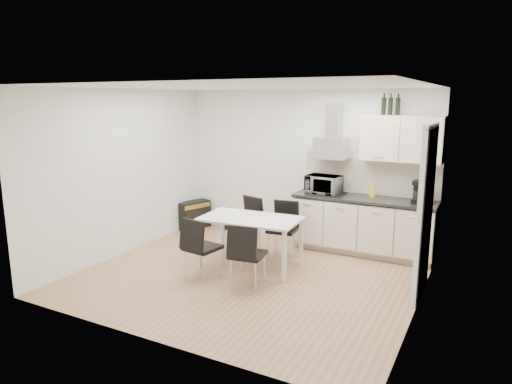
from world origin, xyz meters
TOP-DOWN VIEW (x-y plane):
  - ground at (0.00, 0.00)m, footprint 4.50×4.50m
  - wall_back at (0.00, 2.00)m, footprint 4.50×0.10m
  - wall_front at (0.00, -2.00)m, footprint 4.50×0.10m
  - wall_left at (-2.25, 0.00)m, footprint 0.10×4.00m
  - wall_right at (2.25, 0.00)m, footprint 0.10×4.00m
  - ceiling at (0.00, 0.00)m, footprint 4.50×4.50m
  - doorway at (2.21, 0.55)m, footprint 0.08×1.04m
  - kitchenette at (1.18, 1.73)m, footprint 2.22×0.64m
  - dining_table at (-0.15, 0.33)m, footprint 1.47×0.90m
  - chair_far_left at (-0.56, 0.93)m, footprint 0.56×0.60m
  - chair_far_right at (0.11, 0.91)m, footprint 0.49×0.54m
  - chair_near_left at (-0.50, -0.38)m, footprint 0.51×0.56m
  - chair_near_right at (0.18, -0.35)m, footprint 0.50×0.55m
  - guitar_amp at (-2.10, 1.65)m, footprint 0.47×0.68m
  - floor_speaker at (-1.47, 1.90)m, footprint 0.24×0.22m

SIDE VIEW (x-z plane):
  - ground at x=0.00m, z-range 0.00..0.00m
  - floor_speaker at x=-1.47m, z-range 0.00..0.34m
  - guitar_amp at x=-2.10m, z-range 0.00..0.52m
  - chair_far_left at x=-0.56m, z-range 0.00..0.88m
  - chair_far_right at x=0.11m, z-range 0.00..0.88m
  - chair_near_left at x=-0.50m, z-range 0.00..0.88m
  - chair_near_right at x=0.18m, z-range 0.00..0.88m
  - dining_table at x=-0.15m, z-range 0.30..1.05m
  - kitchenette at x=1.18m, z-range -0.43..2.09m
  - doorway at x=2.21m, z-range 0.00..2.10m
  - wall_back at x=0.00m, z-range 0.00..2.60m
  - wall_front at x=0.00m, z-range 0.00..2.60m
  - wall_left at x=-2.25m, z-range 0.00..2.60m
  - wall_right at x=2.25m, z-range 0.00..2.60m
  - ceiling at x=0.00m, z-range 2.60..2.60m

